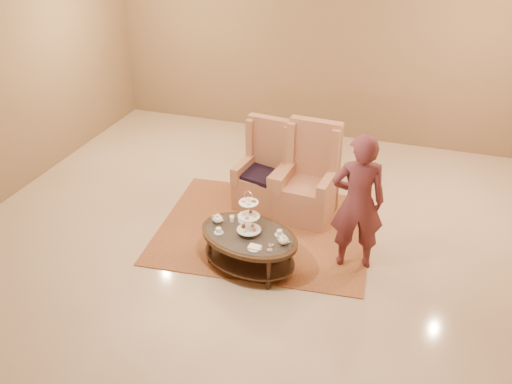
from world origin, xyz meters
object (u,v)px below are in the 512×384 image
(tea_table, at_px, (249,240))
(person, at_px, (358,203))
(armchair_left, at_px, (265,176))
(armchair_right, at_px, (309,185))

(tea_table, relative_size, person, 0.83)
(tea_table, height_order, armchair_left, armchair_left)
(armchair_right, bearing_deg, person, -46.46)
(armchair_left, bearing_deg, tea_table, -71.77)
(tea_table, relative_size, armchair_left, 1.16)
(tea_table, bearing_deg, armchair_right, 91.48)
(tea_table, distance_m, armchair_right, 1.52)
(tea_table, distance_m, armchair_left, 1.62)
(armchair_left, bearing_deg, person, -29.17)
(armchair_left, height_order, person, person)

